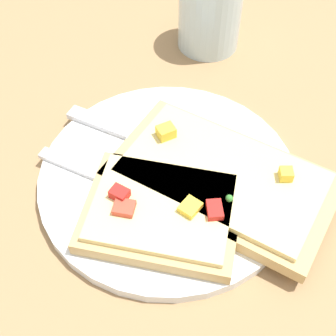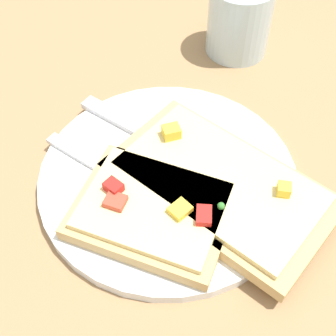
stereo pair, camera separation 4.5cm
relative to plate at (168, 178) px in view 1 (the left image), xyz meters
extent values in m
plane|color=#9E7A51|center=(0.00, 0.00, -0.01)|extent=(4.00, 4.00, 0.00)
cylinder|color=white|center=(0.00, 0.00, 0.00)|extent=(0.25, 0.25, 0.01)
cube|color=silver|center=(0.07, 0.00, 0.01)|extent=(0.13, 0.08, 0.01)
cube|color=silver|center=(-0.02, 0.05, 0.01)|extent=(0.06, 0.05, 0.01)
cube|color=silver|center=(-0.05, 0.08, 0.01)|extent=(0.03, 0.02, 0.00)
cube|color=silver|center=(-0.05, 0.07, 0.01)|extent=(0.03, 0.02, 0.00)
cube|color=silver|center=(-0.05, 0.06, 0.01)|extent=(0.03, 0.02, 0.00)
cube|color=silver|center=(-0.06, 0.06, 0.01)|extent=(0.03, 0.02, 0.00)
cube|color=silver|center=(0.07, -0.07, 0.01)|extent=(0.07, 0.05, 0.01)
cube|color=silver|center=(-0.02, -0.02, 0.01)|extent=(0.11, 0.08, 0.00)
cube|color=tan|center=(-0.05, 0.02, 0.01)|extent=(0.24, 0.21, 0.01)
cube|color=beige|center=(-0.05, 0.02, 0.02)|extent=(0.21, 0.19, 0.01)
cube|color=yellow|center=(-0.11, 0.03, 0.03)|extent=(0.01, 0.01, 0.01)
sphere|color=#388433|center=(-0.05, 0.05, 0.03)|extent=(0.01, 0.01, 0.01)
cube|color=yellow|center=(0.00, -0.03, 0.03)|extent=(0.02, 0.02, 0.01)
cube|color=tan|center=(0.01, 0.05, 0.01)|extent=(0.16, 0.14, 0.01)
cube|color=beige|center=(0.01, 0.05, 0.02)|extent=(0.14, 0.12, 0.01)
cube|color=red|center=(-0.04, 0.06, 0.03)|extent=(0.01, 0.02, 0.01)
cube|color=#D14733|center=(0.04, 0.05, 0.03)|extent=(0.02, 0.02, 0.01)
cube|color=yellow|center=(-0.02, 0.06, 0.03)|extent=(0.02, 0.02, 0.01)
cube|color=red|center=(0.05, 0.04, 0.03)|extent=(0.02, 0.02, 0.01)
sphere|color=#DCB264|center=(0.03, 0.02, 0.01)|extent=(0.01, 0.01, 0.01)
sphere|color=tan|center=(0.00, 0.00, 0.01)|extent=(0.01, 0.01, 0.01)
sphere|color=tan|center=(0.00, 0.03, 0.01)|extent=(0.01, 0.01, 0.01)
sphere|color=tan|center=(-0.01, -0.01, 0.01)|extent=(0.01, 0.01, 0.01)
cylinder|color=silver|center=(-0.06, -0.22, 0.04)|extent=(0.08, 0.08, 0.09)
camera|label=1|loc=(0.02, 0.28, 0.37)|focal=50.00mm
camera|label=2|loc=(-0.03, 0.28, 0.37)|focal=50.00mm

